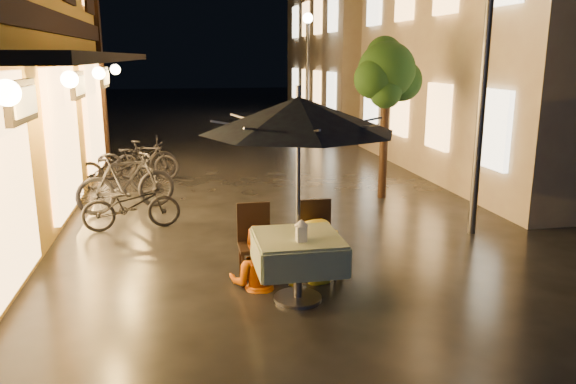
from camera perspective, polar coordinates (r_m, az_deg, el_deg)
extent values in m
plane|color=black|center=(6.67, 3.25, -10.86)|extent=(90.00, 90.00, 0.00)
cube|color=black|center=(10.09, -22.95, 15.65)|extent=(0.12, 11.00, 0.35)
cube|color=black|center=(9.98, -19.38, 12.81)|extent=(1.20, 10.50, 0.12)
cube|color=#F3AE5E|center=(6.81, -27.10, 0.56)|extent=(0.10, 2.20, 2.40)
cube|color=#F3AE5E|center=(10.16, -21.79, 4.95)|extent=(0.10, 2.20, 2.40)
cube|color=#F3AE5E|center=(13.59, -19.12, 7.14)|extent=(0.10, 2.20, 2.40)
cube|color=#BEB196|center=(15.32, 26.02, 14.13)|extent=(7.00, 9.00, 6.50)
cube|color=#F3AE5E|center=(10.67, 20.12, 6.01)|extent=(0.10, 1.00, 1.40)
cube|color=#F3AE5E|center=(12.59, 15.02, 7.42)|extent=(0.10, 1.00, 1.40)
cube|color=#F3AE5E|center=(14.60, 11.27, 8.41)|extent=(0.10, 1.00, 1.40)
cube|color=#F3AE5E|center=(16.65, 8.43, 9.14)|extent=(0.10, 1.00, 1.40)
cube|color=#BEB196|center=(25.53, 10.17, 15.09)|extent=(7.00, 10.00, 7.00)
cube|color=#F3AE5E|center=(20.85, 4.42, 10.13)|extent=(0.10, 1.00, 1.40)
cube|color=#F3AE5E|center=(20.87, 4.57, 17.82)|extent=(0.10, 1.00, 1.40)
cube|color=#F3AE5E|center=(22.97, 2.97, 10.47)|extent=(0.10, 1.00, 1.40)
cube|color=#F3AE5E|center=(22.99, 3.06, 17.45)|extent=(0.10, 1.00, 1.40)
cube|color=#F3AE5E|center=(25.11, 1.75, 10.75)|extent=(0.10, 1.00, 1.40)
cube|color=#F3AE5E|center=(25.13, 1.80, 17.14)|extent=(0.10, 1.00, 1.40)
cube|color=#F3AE5E|center=(27.26, 0.73, 10.98)|extent=(0.10, 1.00, 1.40)
cube|color=#F3AE5E|center=(27.28, 0.75, 16.87)|extent=(0.10, 1.00, 1.40)
cylinder|color=black|center=(11.22, 9.70, 4.91)|extent=(0.16, 0.16, 2.20)
sphere|color=black|center=(11.09, 10.00, 12.08)|extent=(1.10, 1.10, 1.10)
sphere|color=black|center=(11.32, 11.46, 11.03)|extent=(0.80, 0.80, 0.80)
sphere|color=black|center=(10.86, 8.74, 11.30)|extent=(0.76, 0.76, 0.76)
sphere|color=black|center=(11.39, 9.76, 13.63)|extent=(0.70, 0.70, 0.70)
sphere|color=black|center=(10.84, 9.88, 9.93)|extent=(0.60, 0.60, 0.60)
cylinder|color=#59595E|center=(9.11, 19.04, 8.09)|extent=(0.12, 0.12, 4.00)
cylinder|color=#59595E|center=(20.40, 1.97, 11.49)|extent=(0.12, 0.12, 4.00)
sphere|color=beige|center=(20.43, 2.02, 17.24)|extent=(0.36, 0.36, 0.36)
cylinder|color=#59595E|center=(6.52, 1.00, -7.99)|extent=(0.10, 0.10, 0.72)
cylinder|color=#59595E|center=(6.66, 0.99, -10.71)|extent=(0.56, 0.56, 0.04)
cube|color=#2E5336|center=(6.39, 1.01, -4.74)|extent=(0.95, 0.95, 0.06)
cube|color=#2E5336|center=(6.55, 5.10, -5.84)|extent=(0.04, 0.95, 0.33)
cube|color=#2E5336|center=(6.37, -3.20, -6.39)|extent=(0.04, 0.95, 0.33)
cube|color=#2E5336|center=(6.88, 0.20, -4.82)|extent=(0.95, 0.04, 0.33)
cube|color=#2E5336|center=(6.01, 1.94, -7.63)|extent=(0.95, 0.04, 0.33)
cylinder|color=#59595E|center=(6.28, 1.03, -1.27)|extent=(0.05, 0.05, 2.30)
cone|color=black|center=(6.09, 1.07, 7.85)|extent=(2.16, 2.16, 0.39)
cylinder|color=#59595E|center=(6.07, 1.08, 10.20)|extent=(0.06, 0.06, 0.12)
cube|color=black|center=(7.03, -3.30, -5.60)|extent=(0.42, 0.42, 0.05)
cube|color=black|center=(7.13, -3.53, -3.21)|extent=(0.42, 0.04, 0.55)
cylinder|color=black|center=(6.93, -4.56, -8.01)|extent=(0.04, 0.04, 0.43)
cylinder|color=black|center=(6.97, -1.59, -7.82)|extent=(0.04, 0.04, 0.43)
cylinder|color=black|center=(7.26, -4.88, -6.97)|extent=(0.04, 0.04, 0.43)
cylinder|color=black|center=(7.30, -2.05, -6.80)|extent=(0.04, 0.04, 0.43)
cube|color=black|center=(7.17, 3.08, -5.21)|extent=(0.42, 0.42, 0.05)
cube|color=black|center=(7.27, 2.74, -2.87)|extent=(0.42, 0.04, 0.55)
cylinder|color=black|center=(7.05, 1.97, -7.57)|extent=(0.04, 0.04, 0.43)
cylinder|color=black|center=(7.13, 4.82, -7.36)|extent=(0.04, 0.04, 0.43)
cylinder|color=black|center=(7.38, 1.35, -6.58)|extent=(0.04, 0.04, 0.43)
cylinder|color=black|center=(7.46, 4.07, -6.39)|extent=(0.04, 0.04, 0.43)
cube|color=white|center=(6.18, 1.37, -4.21)|extent=(0.11, 0.11, 0.18)
cube|color=#FFD88C|center=(6.18, 1.37, -4.30)|extent=(0.07, 0.07, 0.12)
cone|color=white|center=(6.14, 1.38, -3.10)|extent=(0.16, 0.16, 0.07)
imported|color=#C05300|center=(6.80, -3.21, -3.57)|extent=(0.88, 0.78, 1.51)
imported|color=yellow|center=(6.96, 2.96, -2.98)|extent=(1.10, 0.77, 1.55)
imported|color=black|center=(9.48, -15.64, -1.25)|extent=(1.62, 0.72, 0.82)
imported|color=black|center=(10.58, -16.10, 1.00)|extent=(1.87, 1.16, 1.09)
imported|color=black|center=(12.18, -16.98, 2.20)|extent=(1.90, 1.31, 0.95)
imported|color=black|center=(13.25, -14.17, 3.17)|extent=(1.56, 0.83, 0.90)
imported|color=black|center=(13.41, -15.16, 3.36)|extent=(1.86, 0.75, 0.96)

